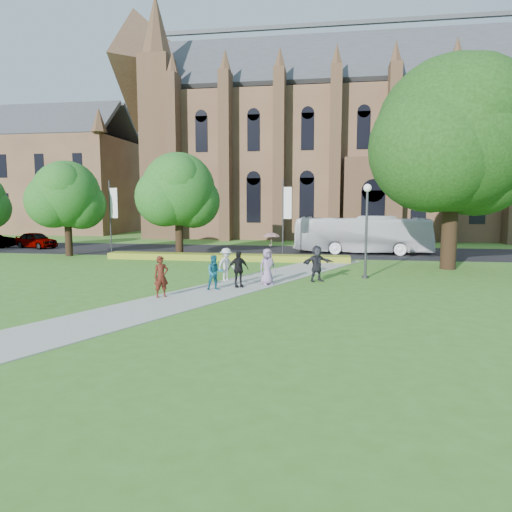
% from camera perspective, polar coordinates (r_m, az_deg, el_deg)
% --- Properties ---
extents(ground, '(160.00, 160.00, 0.00)m').
position_cam_1_polar(ground, '(20.59, -6.40, -5.14)').
color(ground, '#417122').
rests_on(ground, ground).
extents(road, '(160.00, 10.00, 0.02)m').
position_cam_1_polar(road, '(40.01, 1.18, 0.63)').
color(road, black).
rests_on(road, ground).
extents(footpath, '(15.58, 28.54, 0.04)m').
position_cam_1_polar(footpath, '(21.53, -5.70, -4.56)').
color(footpath, '#B2B2A8').
rests_on(footpath, ground).
extents(flower_hedge, '(18.00, 1.40, 0.45)m').
position_cam_1_polar(flower_hedge, '(33.69, -3.76, -0.15)').
color(flower_hedge, gold).
rests_on(flower_hedge, ground).
extents(cathedral, '(52.60, 18.25, 28.00)m').
position_cam_1_polar(cathedral, '(59.99, 13.73, 14.86)').
color(cathedral, brown).
rests_on(cathedral, ground).
extents(building_west, '(22.00, 14.00, 18.30)m').
position_cam_1_polar(building_west, '(73.14, -24.04, 9.99)').
color(building_west, brown).
rests_on(building_west, ground).
extents(streetlamp, '(0.44, 0.44, 5.24)m').
position_cam_1_polar(streetlamp, '(26.03, 13.67, 4.48)').
color(streetlamp, '#38383D').
rests_on(streetlamp, ground).
extents(large_tree, '(9.60, 9.60, 13.20)m').
position_cam_1_polar(large_tree, '(31.65, 23.50, 13.67)').
color(large_tree, '#332114').
rests_on(large_tree, ground).
extents(street_tree_0, '(5.20, 5.20, 7.50)m').
position_cam_1_polar(street_tree_0, '(39.15, -22.60, 7.12)').
color(street_tree_0, '#332114').
rests_on(street_tree_0, ground).
extents(street_tree_1, '(5.60, 5.60, 8.05)m').
position_cam_1_polar(street_tree_1, '(35.80, -9.68, 8.19)').
color(street_tree_1, '#332114').
rests_on(street_tree_1, ground).
extents(banner_pole_0, '(0.70, 0.10, 6.00)m').
position_cam_1_polar(banner_pole_0, '(34.79, 3.58, 5.30)').
color(banner_pole_0, '#38383D').
rests_on(banner_pole_0, ground).
extents(banner_pole_1, '(0.70, 0.10, 6.00)m').
position_cam_1_polar(banner_pole_1, '(38.70, -17.62, 5.13)').
color(banner_pole_1, '#38383D').
rests_on(banner_pole_1, ground).
extents(tour_coach, '(11.31, 3.08, 3.12)m').
position_cam_1_polar(tour_coach, '(38.96, 13.12, 2.61)').
color(tour_coach, white).
rests_on(tour_coach, road).
extents(car_0, '(4.73, 3.12, 1.50)m').
position_cam_1_polar(car_0, '(47.35, -25.79, 1.82)').
color(car_0, gray).
rests_on(car_0, road).
extents(pedestrian_0, '(0.80, 0.76, 1.83)m').
position_cam_1_polar(pedestrian_0, '(20.58, -11.77, -2.54)').
color(pedestrian_0, '#4C1B11').
rests_on(pedestrian_0, footpath).
extents(pedestrian_1, '(1.00, 0.91, 1.67)m').
position_cam_1_polar(pedestrian_1, '(21.95, -5.19, -2.08)').
color(pedestrian_1, '#165C70').
rests_on(pedestrian_1, footpath).
extents(pedestrian_2, '(1.19, 1.31, 1.76)m').
position_cam_1_polar(pedestrian_2, '(24.45, -3.74, -1.06)').
color(pedestrian_2, '#BBBBBB').
rests_on(pedestrian_2, footpath).
extents(pedestrian_3, '(1.14, 0.91, 1.82)m').
position_cam_1_polar(pedestrian_3, '(22.54, -2.24, -1.64)').
color(pedestrian_3, black).
rests_on(pedestrian_3, footpath).
extents(pedestrian_4, '(1.07, 1.00, 1.84)m').
position_cam_1_polar(pedestrian_4, '(23.28, 1.44, -1.34)').
color(pedestrian_4, gray).
rests_on(pedestrian_4, footpath).
extents(pedestrian_5, '(1.82, 1.36, 1.91)m').
position_cam_1_polar(pedestrian_5, '(24.52, 7.62, -0.91)').
color(pedestrian_5, '#26252D').
rests_on(pedestrian_5, footpath).
extents(parasol, '(1.05, 1.05, 0.73)m').
position_cam_1_polar(parasol, '(23.21, 1.92, 1.83)').
color(parasol, '#E1A19E').
rests_on(parasol, pedestrian_4).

